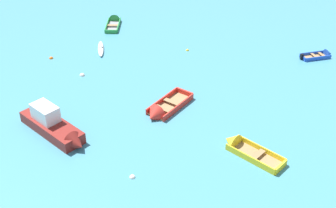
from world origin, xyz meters
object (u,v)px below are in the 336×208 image
at_px(rowboat_blue_outer_left, 322,55).
at_px(mooring_buoy_central, 51,58).
at_px(rowboat_green_far_back, 114,21).
at_px(rowboat_red_near_camera, 161,111).
at_px(rowboat_yellow_distant_center, 241,147).
at_px(motor_launch_maroon_far_left, 55,127).
at_px(kayak_white_midfield_right, 101,49).
at_px(mooring_buoy_between_boats_right, 187,51).
at_px(mooring_buoy_between_boats_left, 82,76).
at_px(mooring_buoy_far_field, 132,177).

xyz_separation_m(rowboat_blue_outer_left, mooring_buoy_central, (-23.53, 4.37, -0.16)).
bearing_deg(rowboat_green_far_back, rowboat_blue_outer_left, -33.00).
distance_m(rowboat_red_near_camera, rowboat_yellow_distant_center, 6.54).
relative_size(motor_launch_maroon_far_left, kayak_white_midfield_right, 1.77).
bearing_deg(mooring_buoy_between_boats_right, mooring_buoy_between_boats_left, -163.69).
bearing_deg(kayak_white_midfield_right, motor_launch_maroon_far_left, -107.59).
relative_size(mooring_buoy_far_field, mooring_buoy_central, 1.00).
bearing_deg(motor_launch_maroon_far_left, kayak_white_midfield_right, 72.41).
bearing_deg(motor_launch_maroon_far_left, rowboat_green_far_back, 72.76).
relative_size(rowboat_green_far_back, rowboat_blue_outer_left, 1.27).
relative_size(mooring_buoy_between_boats_right, mooring_buoy_between_boats_left, 0.70).
distance_m(rowboat_yellow_distant_center, mooring_buoy_between_boats_right, 14.48).
bearing_deg(mooring_buoy_far_field, rowboat_yellow_distant_center, 9.73).
xyz_separation_m(rowboat_yellow_distant_center, mooring_buoy_central, (-12.17, 15.30, -0.20)).
relative_size(motor_launch_maroon_far_left, rowboat_blue_outer_left, 1.82).
bearing_deg(mooring_buoy_central, mooring_buoy_between_boats_right, -3.88).
height_order(motor_launch_maroon_far_left, mooring_buoy_between_boats_left, motor_launch_maroon_far_left).
bearing_deg(rowboat_yellow_distant_center, kayak_white_midfield_right, 115.70).
bearing_deg(rowboat_red_near_camera, mooring_buoy_between_boats_left, 128.24).
bearing_deg(mooring_buoy_central, motor_launch_maroon_far_left, -87.16).
xyz_separation_m(rowboat_blue_outer_left, mooring_buoy_far_field, (-18.49, -12.15, -0.16)).
bearing_deg(mooring_buoy_central, mooring_buoy_far_field, -73.04).
distance_m(motor_launch_maroon_far_left, rowboat_green_far_back, 19.07).
relative_size(mooring_buoy_far_field, mooring_buoy_between_boats_left, 0.85).
distance_m(rowboat_yellow_distant_center, mooring_buoy_central, 19.55).
xyz_separation_m(rowboat_green_far_back, mooring_buoy_far_field, (-1.17, -23.40, -0.17)).
bearing_deg(mooring_buoy_central, kayak_white_midfield_right, 10.55).
distance_m(kayak_white_midfield_right, mooring_buoy_between_boats_left, 4.81).
xyz_separation_m(mooring_buoy_far_field, mooring_buoy_between_boats_left, (-2.46, 12.91, 0.00)).
height_order(rowboat_green_far_back, kayak_white_midfield_right, rowboat_green_far_back).
relative_size(rowboat_yellow_distant_center, mooring_buoy_between_boats_right, 14.08).
relative_size(kayak_white_midfield_right, mooring_buoy_central, 8.96).
distance_m(rowboat_yellow_distant_center, mooring_buoy_between_boats_left, 15.12).
bearing_deg(mooring_buoy_far_field, motor_launch_maroon_far_left, 130.76).
xyz_separation_m(rowboat_red_near_camera, mooring_buoy_between_boats_left, (-5.31, 6.74, -0.21)).
bearing_deg(rowboat_yellow_distant_center, rowboat_green_far_back, 105.05).
relative_size(kayak_white_midfield_right, mooring_buoy_far_field, 9.00).
distance_m(rowboat_red_near_camera, mooring_buoy_between_boats_left, 8.58).
xyz_separation_m(rowboat_red_near_camera, mooring_buoy_central, (-7.89, 10.36, -0.21)).
height_order(rowboat_red_near_camera, motor_launch_maroon_far_left, motor_launch_maroon_far_left).
distance_m(mooring_buoy_central, mooring_buoy_between_boats_right, 12.16).
distance_m(mooring_buoy_central, mooring_buoy_between_boats_left, 4.44).
distance_m(rowboat_blue_outer_left, mooring_buoy_between_boats_right, 11.94).
bearing_deg(rowboat_red_near_camera, rowboat_yellow_distant_center, -49.08).
height_order(motor_launch_maroon_far_left, rowboat_yellow_distant_center, motor_launch_maroon_far_left).
relative_size(rowboat_red_near_camera, mooring_buoy_far_field, 11.89).
bearing_deg(motor_launch_maroon_far_left, rowboat_yellow_distant_center, -18.88).
distance_m(rowboat_blue_outer_left, rowboat_yellow_distant_center, 15.76).
bearing_deg(rowboat_yellow_distant_center, mooring_buoy_between_boats_right, 90.17).
bearing_deg(kayak_white_midfield_right, rowboat_red_near_camera, -72.74).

